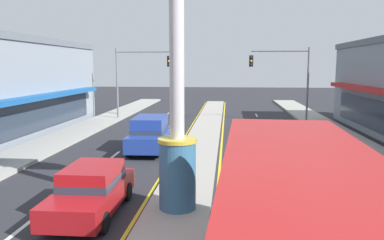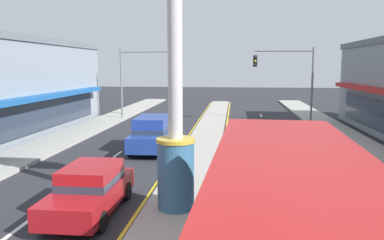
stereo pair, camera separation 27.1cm
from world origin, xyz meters
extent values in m
cube|color=#A39E93|center=(0.00, 18.00, 0.07)|extent=(2.11, 52.00, 0.14)
cube|color=#9E9B93|center=(-9.00, 16.00, 0.09)|extent=(2.68, 60.00, 0.18)
cube|color=#9E9B93|center=(9.00, 16.00, 0.09)|extent=(2.68, 60.00, 0.18)
cube|color=silver|center=(-4.36, 4.80, 0.00)|extent=(0.14, 2.20, 0.01)
cube|color=silver|center=(-4.36, 9.20, 0.00)|extent=(0.14, 2.20, 0.01)
cube|color=silver|center=(-4.36, 13.60, 0.00)|extent=(0.14, 2.20, 0.01)
cube|color=silver|center=(-4.36, 18.00, 0.00)|extent=(0.14, 2.20, 0.01)
cube|color=silver|center=(-4.36, 22.40, 0.00)|extent=(0.14, 2.20, 0.01)
cube|color=silver|center=(-4.36, 26.80, 0.00)|extent=(0.14, 2.20, 0.01)
cube|color=silver|center=(-4.36, 31.20, 0.00)|extent=(0.14, 2.20, 0.01)
cube|color=silver|center=(4.36, 4.80, 0.00)|extent=(0.14, 2.20, 0.01)
cube|color=silver|center=(4.36, 9.20, 0.00)|extent=(0.14, 2.20, 0.01)
cube|color=silver|center=(4.36, 13.60, 0.00)|extent=(0.14, 2.20, 0.01)
cube|color=silver|center=(4.36, 18.00, 0.00)|extent=(0.14, 2.20, 0.01)
cube|color=silver|center=(4.36, 22.40, 0.00)|extent=(0.14, 2.20, 0.01)
cube|color=silver|center=(4.36, 26.80, 0.00)|extent=(0.14, 2.20, 0.01)
cube|color=silver|center=(4.36, 31.20, 0.00)|extent=(0.14, 2.20, 0.01)
cube|color=yellow|center=(-1.24, 18.00, 0.00)|extent=(0.12, 52.00, 0.01)
cube|color=yellow|center=(1.24, 18.00, 0.00)|extent=(0.12, 52.00, 0.01)
cylinder|color=#33668C|center=(0.00, 6.35, 1.22)|extent=(1.17, 1.17, 2.16)
cylinder|color=gold|center=(0.00, 6.35, 2.36)|extent=(1.23, 1.23, 0.12)
cylinder|color=#B7B7BC|center=(0.00, 6.35, 4.73)|extent=(0.46, 0.46, 4.86)
cube|color=#195193|center=(-10.35, 16.36, 2.72)|extent=(0.90, 21.08, 0.30)
cube|color=#283342|center=(-10.76, 16.36, 1.50)|extent=(0.08, 20.34, 2.00)
cylinder|color=slate|center=(-8.06, 27.02, 3.10)|extent=(0.16, 0.16, 6.20)
cylinder|color=slate|center=(-5.75, 27.02, 5.90)|extent=(4.62, 0.12, 0.12)
cube|color=black|center=(-3.44, 26.86, 5.09)|extent=(0.32, 0.24, 0.92)
sphere|color=black|center=(-3.44, 26.72, 5.39)|extent=(0.17, 0.17, 0.17)
sphere|color=yellow|center=(-3.44, 26.72, 5.09)|extent=(0.17, 0.17, 0.17)
sphere|color=black|center=(-3.44, 26.72, 4.79)|extent=(0.17, 0.17, 0.17)
cylinder|color=slate|center=(8.06, 26.36, 3.10)|extent=(0.16, 0.16, 6.20)
cylinder|color=slate|center=(5.75, 26.36, 5.90)|extent=(4.62, 0.12, 0.12)
cube|color=black|center=(3.44, 26.20, 5.09)|extent=(0.32, 0.24, 0.92)
sphere|color=black|center=(3.44, 26.06, 5.39)|extent=(0.17, 0.17, 0.17)
sphere|color=yellow|center=(3.44, 26.06, 5.09)|extent=(0.17, 0.17, 0.17)
sphere|color=black|center=(3.44, 26.06, 4.79)|extent=(0.17, 0.17, 0.17)
cube|color=#283342|center=(2.95, 4.87, 2.06)|extent=(2.30, 0.18, 1.40)
cube|color=black|center=(2.95, 4.87, 3.06)|extent=(1.75, 0.16, 0.30)
cube|color=navy|center=(-2.71, 14.97, 0.70)|extent=(2.07, 4.67, 0.80)
cube|color=navy|center=(-2.71, 15.16, 1.50)|extent=(1.78, 2.91, 0.80)
cube|color=#283342|center=(-2.71, 15.16, 1.22)|extent=(1.82, 2.94, 0.24)
cylinder|color=black|center=(-1.78, 13.58, 0.34)|extent=(0.24, 0.69, 0.68)
cylinder|color=black|center=(-3.53, 13.52, 0.34)|extent=(0.24, 0.69, 0.68)
cylinder|color=black|center=(-1.89, 16.43, 0.34)|extent=(0.24, 0.69, 0.68)
cylinder|color=black|center=(-3.63, 16.37, 0.34)|extent=(0.24, 0.69, 0.68)
cube|color=maroon|center=(-2.71, 5.94, 0.60)|extent=(1.81, 4.32, 0.66)
cube|color=maroon|center=(-2.71, 6.11, 1.23)|extent=(1.57, 2.17, 0.60)
cube|color=#283342|center=(-2.71, 6.11, 1.05)|extent=(1.61, 2.19, 0.24)
cylinder|color=black|center=(-1.88, 4.61, 0.31)|extent=(0.23, 0.62, 0.62)
cylinder|color=black|center=(-3.50, 4.59, 0.31)|extent=(0.23, 0.62, 0.62)
cylinder|color=black|center=(-1.91, 7.28, 0.31)|extent=(0.23, 0.62, 0.62)
cylinder|color=black|center=(-3.53, 7.26, 0.31)|extent=(0.23, 0.62, 0.62)
cube|color=#4C5156|center=(6.01, 6.94, 0.60)|extent=(1.78, 4.31, 0.66)
cube|color=#4C5156|center=(6.01, 6.77, 1.23)|extent=(1.56, 2.16, 0.60)
cube|color=#283342|center=(6.01, 6.77, 1.05)|extent=(1.59, 2.18, 0.24)
cylinder|color=black|center=(5.19, 8.27, 0.31)|extent=(0.22, 0.62, 0.62)
cylinder|color=black|center=(6.81, 8.28, 0.31)|extent=(0.22, 0.62, 0.62)
cylinder|color=black|center=(5.20, 5.60, 0.31)|extent=(0.22, 0.62, 0.62)
camera|label=1|loc=(1.56, -5.17, 4.66)|focal=35.24mm
camera|label=2|loc=(1.83, -5.14, 4.66)|focal=35.24mm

